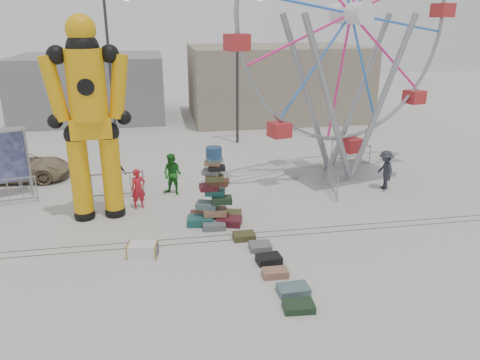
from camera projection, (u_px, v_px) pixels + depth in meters
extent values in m
plane|color=#9E9E99|center=(214.00, 250.00, 14.63)|extent=(90.00, 90.00, 0.00)
cube|color=#47443F|center=(211.00, 242.00, 15.19)|extent=(40.00, 0.04, 0.01)
cube|color=#47443F|center=(210.00, 236.00, 15.56)|extent=(40.00, 0.04, 0.01)
cube|color=gray|center=(276.00, 82.00, 33.56)|extent=(12.00, 8.00, 5.00)
cube|color=gray|center=(92.00, 87.00, 33.36)|extent=(10.00, 8.00, 4.40)
cylinder|color=#2D2D30|center=(237.00, 72.00, 25.90)|extent=(0.16, 0.16, 8.00)
cylinder|color=#2D2D30|center=(110.00, 71.00, 26.59)|extent=(0.16, 0.16, 8.00)
cube|color=silver|center=(126.00, 0.00, 25.54)|extent=(0.25, 0.25, 0.12)
cube|color=#1C5551|center=(200.00, 221.00, 16.40)|extent=(0.98, 0.75, 0.29)
cube|color=#551620|center=(229.00, 221.00, 16.39)|extent=(0.99, 0.83, 0.27)
cube|color=#4F2719|center=(202.00, 215.00, 16.94)|extent=(0.80, 0.55, 0.25)
cube|color=#434422|center=(230.00, 215.00, 16.92)|extent=(0.93, 0.76, 0.27)
cube|color=slate|center=(214.00, 226.00, 16.08)|extent=(0.79, 0.55, 0.23)
cube|color=black|center=(216.00, 212.00, 17.15)|extent=(0.86, 0.71, 0.25)
cube|color=#9C6B4F|center=(215.00, 212.00, 16.46)|extent=(0.85, 0.63, 0.25)
cube|color=slate|center=(207.00, 205.00, 16.42)|extent=(0.86, 0.73, 0.23)
cube|color=#1C331E|center=(222.00, 200.00, 16.28)|extent=(0.73, 0.53, 0.23)
cube|color=#1C5551|center=(215.00, 192.00, 16.40)|extent=(0.77, 0.61, 0.20)
cube|color=#551620|center=(209.00, 187.00, 16.28)|extent=(0.67, 0.48, 0.20)
cube|color=#4F2719|center=(219.00, 182.00, 16.16)|extent=(0.73, 0.62, 0.20)
cube|color=#434422|center=(214.00, 178.00, 15.99)|extent=(0.67, 0.49, 0.18)
cube|color=slate|center=(211.00, 172.00, 16.07)|extent=(0.70, 0.61, 0.18)
cube|color=black|center=(217.00, 168.00, 15.93)|extent=(0.59, 0.42, 0.16)
cube|color=#9C6B4F|center=(213.00, 163.00, 15.93)|extent=(0.62, 0.50, 0.16)
cube|color=slate|center=(215.00, 160.00, 15.79)|extent=(0.53, 0.35, 0.14)
cylinder|color=navy|center=(214.00, 152.00, 15.75)|extent=(0.54, 0.54, 0.36)
sphere|color=black|center=(85.00, 214.00, 16.92)|extent=(0.74, 0.74, 0.74)
cylinder|color=#DD9C0C|center=(80.00, 178.00, 16.45)|extent=(0.68, 0.68, 3.12)
sphere|color=black|center=(75.00, 134.00, 15.94)|extent=(0.78, 0.78, 0.78)
sphere|color=black|center=(115.00, 211.00, 17.19)|extent=(0.74, 0.74, 0.74)
cylinder|color=#DD9C0C|center=(112.00, 175.00, 16.72)|extent=(0.68, 0.68, 3.12)
sphere|color=black|center=(108.00, 132.00, 16.21)|extent=(0.78, 0.78, 0.78)
cube|color=#DD9C0C|center=(91.00, 128.00, 16.01)|extent=(1.43, 0.90, 0.68)
cylinder|color=#DD9C0C|center=(86.00, 85.00, 15.52)|extent=(1.27, 1.27, 2.34)
sphere|color=black|center=(83.00, 48.00, 15.14)|extent=(1.07, 1.07, 1.07)
sphere|color=#DD9C0C|center=(81.00, 29.00, 14.94)|extent=(0.98, 0.98, 0.98)
sphere|color=black|center=(56.00, 55.00, 14.99)|extent=(0.62, 0.62, 0.62)
cylinder|color=#DD9C0C|center=(54.00, 89.00, 15.30)|extent=(0.84, 0.58, 2.20)
sphere|color=black|center=(55.00, 121.00, 15.63)|extent=(0.51, 0.51, 0.51)
sphere|color=black|center=(110.00, 54.00, 15.41)|extent=(0.62, 0.62, 0.62)
cylinder|color=#DD9C0C|center=(118.00, 86.00, 15.81)|extent=(0.84, 0.58, 2.20)
sphere|color=black|center=(124.00, 118.00, 16.19)|extent=(0.51, 0.51, 0.51)
cube|color=gray|center=(339.00, 173.00, 21.62)|extent=(4.96, 3.75, 0.18)
cylinder|color=gray|center=(329.00, 104.00, 19.23)|extent=(3.02, 1.09, 7.14)
cylinder|color=gray|center=(382.00, 99.00, 20.40)|extent=(3.02, 1.09, 7.14)
cylinder|color=gray|center=(308.00, 98.00, 20.57)|extent=(3.02, 1.09, 7.14)
cylinder|color=gray|center=(358.00, 94.00, 21.74)|extent=(3.02, 1.09, 7.14)
cylinder|color=white|center=(351.00, 13.00, 19.32)|extent=(1.38, 2.10, 0.88)
torus|color=gray|center=(351.00, 13.00, 19.32)|extent=(10.38, 3.12, 10.74)
cube|color=#A72326|center=(341.00, 147.00, 21.21)|extent=(0.98, 0.98, 0.62)
cylinder|color=gray|center=(28.00, 162.00, 18.89)|extent=(0.09, 0.09, 2.75)
cube|color=#171E51|center=(2.00, 158.00, 18.35)|extent=(1.64, 0.65, 2.02)
cube|color=silver|center=(143.00, 250.00, 14.21)|extent=(0.98, 0.68, 0.42)
cube|color=#434422|center=(244.00, 236.00, 15.34)|extent=(0.72, 0.52, 0.21)
cube|color=slate|center=(260.00, 246.00, 14.66)|extent=(0.68, 0.58, 0.20)
cube|color=black|center=(269.00, 259.00, 13.87)|extent=(0.77, 0.59, 0.22)
cube|color=#9C6B4F|center=(275.00, 273.00, 13.13)|extent=(0.72, 0.44, 0.22)
cube|color=slate|center=(293.00, 290.00, 12.34)|extent=(0.84, 0.58, 0.21)
cube|color=#1C331E|center=(299.00, 306.00, 11.64)|extent=(0.80, 0.59, 0.19)
imported|color=red|center=(138.00, 189.00, 17.65)|extent=(0.65, 0.52, 1.54)
imported|color=#1A6A1B|center=(172.00, 174.00, 19.02)|extent=(1.04, 0.98, 1.70)
imported|color=black|center=(114.00, 174.00, 19.06)|extent=(1.09, 0.64, 1.73)
imported|color=#252631|center=(385.00, 170.00, 19.62)|extent=(0.66, 1.10, 1.67)
imported|color=#8F7C5C|center=(20.00, 167.00, 20.78)|extent=(4.40, 2.20, 1.19)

